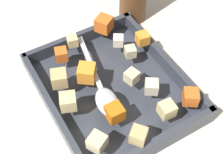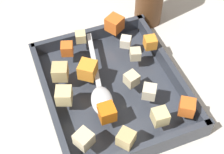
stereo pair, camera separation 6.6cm
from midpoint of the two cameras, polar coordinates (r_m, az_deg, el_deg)
The scene contains 19 objects.
ground_plane at distance 0.70m, azimuth 3.42°, elevation -3.76°, with size 4.00×4.00×0.00m, color beige.
baking_dish at distance 0.70m, azimuth 2.72°, elevation -2.41°, with size 0.32×0.28×0.05m.
carrot_chunk_near_right at distance 0.67m, azimuth -1.39°, elevation 1.07°, with size 0.03×0.03×0.03m, color orange.
carrot_chunk_center at distance 0.64m, azimuth 15.72°, elevation -5.21°, with size 0.03×0.03×0.03m, color orange.
carrot_chunk_corner_ne at distance 0.73m, azimuth 9.19°, elevation 5.76°, with size 0.03×0.03×0.03m, color orange.
carrot_chunk_near_spoon at distance 0.71m, azimuth -5.13°, elevation 4.69°, with size 0.03×0.03×0.03m, color orange.
carrot_chunk_mid_right at distance 0.61m, azimuth 2.25°, elevation -6.33°, with size 0.03×0.03×0.03m, color orange.
carrot_chunk_corner_nw at distance 0.76m, azimuth 2.95°, elevation 9.02°, with size 0.03×0.03×0.03m, color orange.
potato_chunk_heap_side at distance 0.59m, azimuth 5.72°, elevation -10.69°, with size 0.03×0.03×0.03m, color tan.
potato_chunk_far_left at distance 0.71m, azimuth 6.73°, elevation 3.79°, with size 0.02×0.02×0.02m, color beige.
potato_chunk_rim_edge at distance 0.58m, azimuth -1.58°, elevation -10.86°, with size 0.03×0.03×0.03m, color beige.
potato_chunk_back_center at distance 0.66m, azimuth 6.26°, elevation -0.52°, with size 0.02×0.02×0.02m, color beige.
potato_chunk_near_left at distance 0.67m, azimuth -6.15°, elevation 0.71°, with size 0.03×0.03×0.03m, color tan.
potato_chunk_corner_sw at distance 0.74m, azimuth -2.87°, elevation 6.78°, with size 0.02×0.02×0.02m, color #E0CC89.
potato_chunk_under_handle at distance 0.63m, azimuth -5.45°, elevation -3.09°, with size 0.03×0.03×0.03m, color #E0CC89.
potato_chunk_corner_se at distance 0.62m, azimuth 11.36°, elevation -6.90°, with size 0.03×0.03×0.03m, color #E0CC89.
parsnip_chunk_far_right at distance 0.73m, azimuth 4.98°, elevation 5.92°, with size 0.02×0.02×0.02m, color silver.
parsnip_chunk_mid_left at distance 0.65m, azimuth 9.38°, elevation -2.70°, with size 0.03×0.03×0.03m, color beige.
serving_spoon at distance 0.64m, azimuth 1.05°, elevation -3.34°, with size 0.23×0.07×0.02m.
Camera 2 is at (0.37, -0.15, 0.58)m, focal length 53.10 mm.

